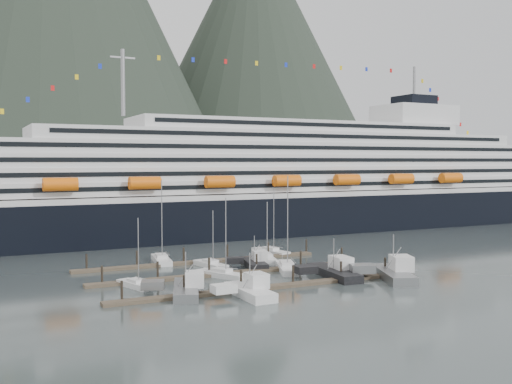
% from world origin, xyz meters
% --- Properties ---
extents(ground, '(1600.00, 1600.00, 0.00)m').
position_xyz_m(ground, '(0.00, 0.00, 0.00)').
color(ground, '#465252').
rests_on(ground, ground).
extents(mountains, '(870.00, 440.00, 420.00)m').
position_xyz_m(mountains, '(52.48, 588.54, 163.40)').
color(mountains, black).
rests_on(mountains, ground).
extents(cruise_ship, '(210.00, 30.40, 50.30)m').
position_xyz_m(cruise_ship, '(30.03, 54.94, 12.04)').
color(cruise_ship, black).
rests_on(cruise_ship, ground).
extents(dock_near, '(48.18, 2.28, 3.20)m').
position_xyz_m(dock_near, '(-4.93, -9.95, 0.31)').
color(dock_near, '#44372C').
rests_on(dock_near, ground).
extents(dock_mid, '(48.18, 2.28, 3.20)m').
position_xyz_m(dock_mid, '(-4.93, 3.05, 0.31)').
color(dock_mid, '#44372C').
rests_on(dock_mid, ground).
extents(dock_far, '(48.18, 2.28, 3.20)m').
position_xyz_m(dock_far, '(-4.93, 16.05, 0.31)').
color(dock_far, '#44372C').
rests_on(dock_far, ground).
extents(sailboat_a, '(4.52, 8.05, 11.15)m').
position_xyz_m(sailboat_a, '(-21.75, -0.19, 0.39)').
color(sailboat_a, silver).
rests_on(sailboat_a, ground).
extents(sailboat_b, '(6.54, 9.76, 13.76)m').
position_xyz_m(sailboat_b, '(-6.81, 1.49, 0.42)').
color(sailboat_b, silver).
rests_on(sailboat_b, ground).
extents(sailboat_c, '(3.83, 9.03, 10.85)m').
position_xyz_m(sailboat_c, '(-4.98, 10.99, 0.39)').
color(sailboat_c, silver).
rests_on(sailboat_c, ground).
extents(sailboat_d, '(6.89, 12.03, 17.35)m').
position_xyz_m(sailboat_d, '(5.85, 1.94, 0.45)').
color(sailboat_d, silver).
rests_on(sailboat_d, ground).
extents(sailboat_e, '(4.31, 10.69, 16.22)m').
position_xyz_m(sailboat_e, '(-11.49, 19.99, 0.44)').
color(sailboat_e, silver).
rests_on(sailboat_e, ground).
extents(sailboat_f, '(5.35, 9.83, 12.07)m').
position_xyz_m(sailboat_f, '(7.04, 12.16, 0.42)').
color(sailboat_f, silver).
rests_on(sailboat_f, ground).
extents(sailboat_g, '(4.68, 10.03, 14.36)m').
position_xyz_m(sailboat_g, '(12.08, 19.99, 0.42)').
color(sailboat_g, silver).
rests_on(sailboat_g, ground).
extents(trawler_a, '(10.19, 12.94, 6.86)m').
position_xyz_m(trawler_a, '(-16.60, -8.02, 0.88)').
color(trawler_a, gray).
rests_on(trawler_a, ground).
extents(trawler_b, '(8.17, 10.72, 6.94)m').
position_xyz_m(trawler_b, '(-8.81, -13.41, 0.89)').
color(trawler_b, silver).
rests_on(trawler_b, ground).
extents(trawler_c, '(10.04, 14.15, 7.08)m').
position_xyz_m(trawler_c, '(10.09, -6.34, 0.90)').
color(trawler_c, black).
rests_on(trawler_c, ground).
extents(trawler_d, '(11.56, 14.09, 8.13)m').
position_xyz_m(trawler_d, '(17.85, -12.19, 1.00)').
color(trawler_d, gray).
rests_on(trawler_d, ground).
extents(trawler_e, '(8.05, 10.28, 6.33)m').
position_xyz_m(trawler_e, '(2.14, 7.61, 0.84)').
color(trawler_e, black).
rests_on(trawler_e, ground).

